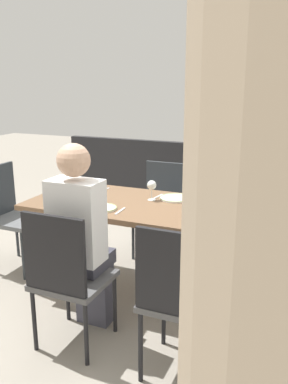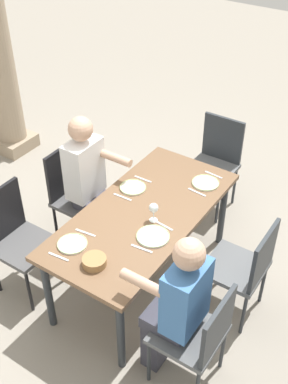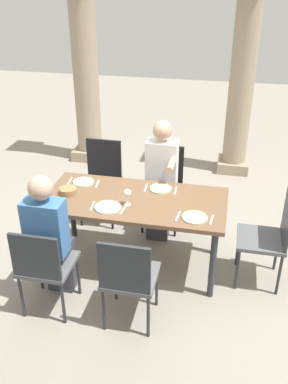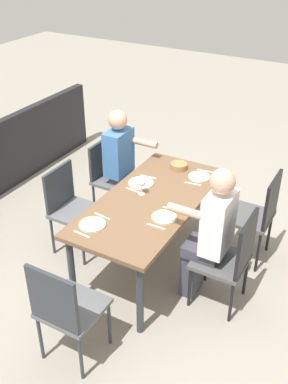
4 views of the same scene
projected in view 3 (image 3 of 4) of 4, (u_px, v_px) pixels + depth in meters
name	position (u px, v px, depth m)	size (l,w,h in m)	color
ground_plane	(136.00, 262.00, 4.45)	(16.00, 16.00, 0.00)	gray
dining_table	(135.00, 206.00, 4.13)	(1.75, 0.84, 0.76)	brown
chair_west_north	(102.00, 175.00, 5.03)	(0.44, 0.44, 0.95)	#4F4F50
chair_west_south	(44.00, 264.00, 3.60)	(0.44, 0.44, 0.88)	#5B5E61
chair_mid_north	(163.00, 183.00, 4.90)	(0.44, 0.44, 0.94)	#4F4F50
chair_mid_south	(128.00, 276.00, 3.46)	(0.44, 0.44, 0.90)	#5B5E61
chair_head_east	(271.00, 234.00, 3.96)	(0.44, 0.44, 0.95)	#5B5E61
diner_woman_green	(161.00, 176.00, 4.64)	(0.35, 0.49, 1.32)	#3F3F4C
diner_man_white	(50.00, 235.00, 3.67)	(0.35, 0.49, 1.29)	#3F3F4C
stone_column_near	(85.00, 70.00, 6.21)	(0.49, 0.49, 2.80)	tan
stone_column_centre	(242.00, 81.00, 5.82)	(0.45, 0.45, 2.73)	tan
plate_0	(84.00, 182.00, 4.39)	(0.22, 0.22, 0.02)	white
fork_0	(70.00, 181.00, 4.42)	(0.02, 0.17, 0.01)	silver
spoon_0	(97.00, 184.00, 4.36)	(0.02, 0.17, 0.01)	silver
plate_1	(108.00, 207.00, 3.94)	(0.25, 0.25, 0.02)	white
wine_glass_1	(127.00, 193.00, 3.94)	(0.07, 0.07, 0.16)	white
fork_1	(92.00, 206.00, 3.97)	(0.02, 0.17, 0.01)	silver
spoon_1	(124.00, 209.00, 3.91)	(0.02, 0.17, 0.01)	silver
plate_2	(161.00, 189.00, 4.26)	(0.22, 0.22, 0.02)	silver
fork_2	(146.00, 188.00, 4.29)	(0.02, 0.17, 0.01)	silver
spoon_2	(175.00, 191.00, 4.23)	(0.02, 0.17, 0.01)	silver
plate_3	(195.00, 217.00, 3.78)	(0.23, 0.23, 0.02)	silver
fork_3	(178.00, 216.00, 3.81)	(0.02, 0.17, 0.01)	silver
spoon_3	(212.00, 220.00, 3.75)	(0.02, 0.17, 0.01)	silver
bread_basket	(68.00, 191.00, 4.17)	(0.17, 0.17, 0.06)	#9E7547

